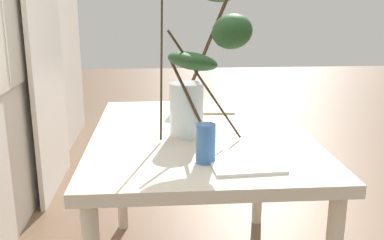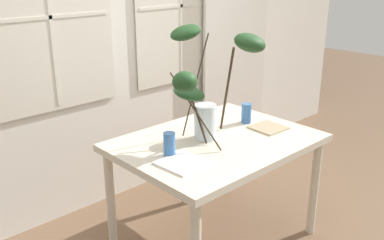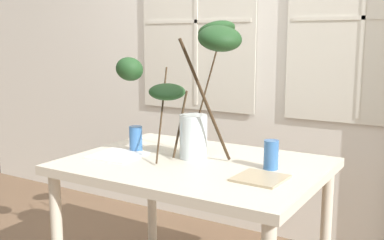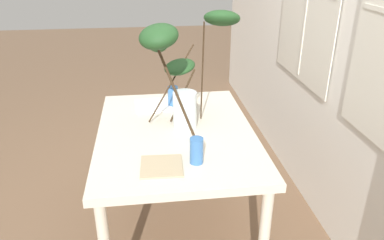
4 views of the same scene
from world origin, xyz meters
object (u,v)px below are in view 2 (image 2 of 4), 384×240
at_px(plate_square_right, 268,128).
at_px(plate_square_left, 183,163).
at_px(dining_table, 216,151).
at_px(vase_with_branches, 208,79).
at_px(drinking_glass_blue_right, 246,113).
at_px(drinking_glass_blue_left, 169,144).

bearing_deg(plate_square_right, plate_square_left, -178.98).
relative_size(dining_table, plate_square_left, 5.11).
xyz_separation_m(vase_with_branches, drinking_glass_blue_right, (0.42, 0.03, -0.32)).
height_order(plate_square_left, plate_square_right, same).
distance_m(drinking_glass_blue_left, drinking_glass_blue_right, 0.76).
distance_m(vase_with_branches, plate_square_right, 0.61).
bearing_deg(plate_square_left, dining_table, 16.72).
distance_m(dining_table, plate_square_right, 0.42).
xyz_separation_m(drinking_glass_blue_right, plate_square_right, (0.02, -0.18, -0.06)).
bearing_deg(vase_with_branches, plate_square_left, -155.31).
height_order(drinking_glass_blue_right, plate_square_left, drinking_glass_blue_right).
height_order(dining_table, plate_square_left, plate_square_left).
bearing_deg(vase_with_branches, dining_table, -44.70).
bearing_deg(plate_square_right, vase_with_branches, 161.39).
bearing_deg(drinking_glass_blue_right, vase_with_branches, -175.86).
relative_size(vase_with_branches, drinking_glass_blue_left, 5.44).
distance_m(vase_with_branches, plate_square_left, 0.55).
height_order(dining_table, plate_square_right, plate_square_right).
bearing_deg(plate_square_right, dining_table, 165.16).
xyz_separation_m(dining_table, plate_square_left, (-0.40, -0.12, 0.09)).
relative_size(vase_with_branches, plate_square_left, 3.14).
distance_m(drinking_glass_blue_right, plate_square_left, 0.80).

